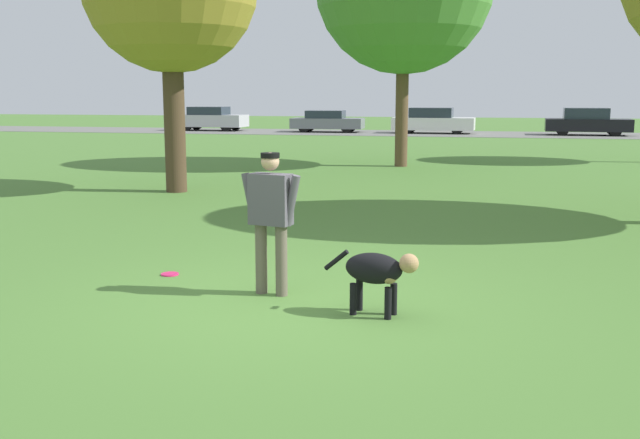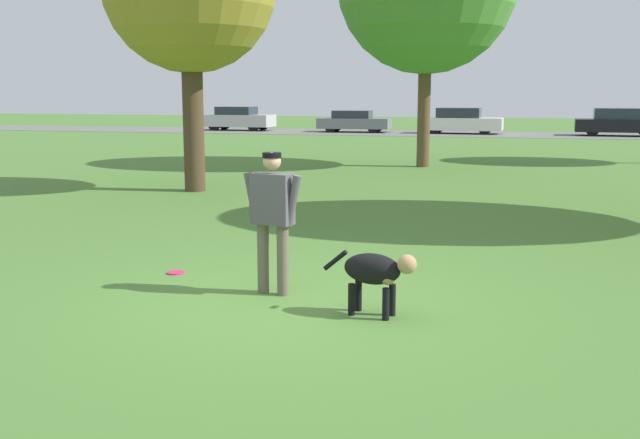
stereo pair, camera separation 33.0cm
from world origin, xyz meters
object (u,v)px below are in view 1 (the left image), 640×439
person (271,212)px  parked_car_black (587,122)px  parked_car_white (433,121)px  dog (378,271)px  parked_car_grey (327,121)px  parked_car_silver (210,119)px  frisbee (170,274)px

person → parked_car_black: person is taller
parked_car_white → parked_car_black: size_ratio=1.03×
dog → parked_car_black: size_ratio=0.23×
parked_car_white → person: bearing=-87.1°
dog → parked_car_grey: (-7.61, 33.65, 0.15)m
person → dog: person is taller
parked_car_grey → parked_car_black: (13.68, -0.14, 0.08)m
parked_car_silver → frisbee: bearing=-68.4°
person → parked_car_white: size_ratio=0.36×
dog → parked_car_silver: 36.82m
person → parked_car_white: 33.13m
parked_car_silver → parked_car_grey: size_ratio=1.03×
parked_car_grey → parked_car_black: parked_car_black is taller
dog → frisbee: dog is taller
dog → parked_car_grey: size_ratio=0.25×
parked_car_silver → dog: bearing=-65.0°
parked_car_silver → parked_car_white: (12.71, -0.18, -0.02)m
frisbee → parked_car_black: size_ratio=0.05×
person → dog: size_ratio=1.56×
dog → frisbee: bearing=169.8°
frisbee → parked_car_white: 32.57m
parked_car_white → parked_car_black: parked_car_black is taller
frisbee → parked_car_silver: 34.80m
frisbee → parked_car_grey: size_ratio=0.05×
parked_car_grey → parked_car_black: bearing=-2.2°
person → frisbee: 1.81m
dog → parked_car_white: parked_car_white is taller
frisbee → parked_car_black: bearing=74.8°
parked_car_silver → parked_car_grey: parked_car_silver is taller
parked_car_black → frisbee: bearing=-102.6°
frisbee → parked_car_grey: parked_car_grey is taller
person → parked_car_grey: size_ratio=0.39×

